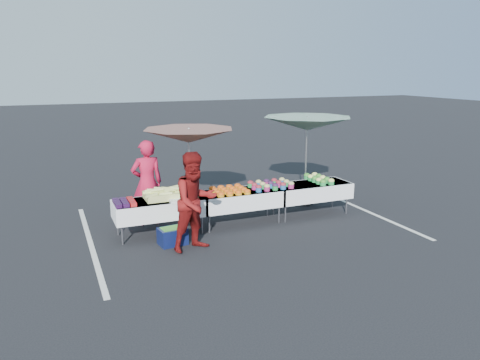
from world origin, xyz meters
name	(u,v)px	position (x,y,z in m)	size (l,w,h in m)	color
ground	(240,224)	(0.00, 0.00, 0.00)	(80.00, 80.00, 0.00)	black
stripe_left	(91,244)	(-3.20, 0.00, 0.00)	(0.10, 5.00, 0.00)	silver
stripe_right	(358,207)	(3.20, 0.00, 0.00)	(0.10, 5.00, 0.00)	silver
table_left	(159,208)	(-1.80, 0.00, 0.58)	(1.86, 0.81, 0.75)	white
table_center	(240,198)	(0.00, 0.00, 0.58)	(1.86, 0.81, 0.75)	white
table_right	(311,190)	(1.80, 0.00, 0.58)	(1.86, 0.81, 0.75)	white
berry_punnets	(124,202)	(-2.51, -0.06, 0.79)	(0.40, 0.54, 0.08)	black
corn_pile	(170,194)	(-1.56, 0.04, 0.84)	(1.16, 0.57, 0.26)	#D8D66E
plastic_bags	(177,201)	(-1.50, -0.30, 0.78)	(0.30, 0.25, 0.05)	white
carrot_bowls	(230,190)	(-0.25, -0.01, 0.80)	(0.75, 0.69, 0.11)	orange
potato_cups	(271,184)	(0.75, 0.00, 0.83)	(0.94, 0.58, 0.16)	#215D9D
bean_baskets	(319,179)	(2.06, 0.08, 0.82)	(0.36, 0.86, 0.15)	#228B3E
vendor	(147,183)	(-1.87, 0.78, 0.94)	(0.69, 0.45, 1.88)	#B11436
customer	(195,202)	(-1.35, -1.07, 0.94)	(0.92, 0.71, 1.89)	maroon
umbrella_left	(189,136)	(-0.90, 0.80, 1.90)	(2.15, 2.15, 2.10)	black
umbrella_right	(307,124)	(2.12, 0.80, 2.04)	(2.58, 2.58, 2.25)	black
storage_bin	(173,236)	(-1.71, -0.65, 0.18)	(0.57, 0.44, 0.34)	#0B143B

